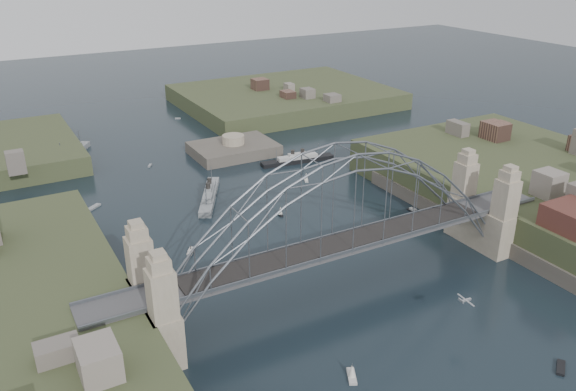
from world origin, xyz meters
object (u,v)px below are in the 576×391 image
(naval_cruiser_near, at_px, (209,195))
(ocean_liner, at_px, (298,160))
(fort_island, at_px, (234,155))
(naval_cruiser_far, at_px, (72,153))
(bridge, at_px, (343,221))

(naval_cruiser_near, relative_size, ocean_liner, 0.95)
(fort_island, relative_size, naval_cruiser_far, 1.34)
(naval_cruiser_far, bearing_deg, fort_island, -26.65)
(bridge, height_order, naval_cruiser_far, bridge)
(fort_island, relative_size, ocean_liner, 1.10)
(naval_cruiser_far, bearing_deg, bridge, -73.21)
(naval_cruiser_near, distance_m, ocean_liner, 31.23)
(fort_island, bearing_deg, ocean_liner, -49.68)
(bridge, relative_size, naval_cruiser_far, 5.12)
(fort_island, bearing_deg, naval_cruiser_far, 153.35)
(ocean_liner, bearing_deg, bridge, -113.21)
(bridge, relative_size, naval_cruiser_near, 4.41)
(bridge, bearing_deg, naval_cruiser_far, 106.79)
(bridge, height_order, fort_island, bridge)
(naval_cruiser_near, height_order, ocean_liner, naval_cruiser_near)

